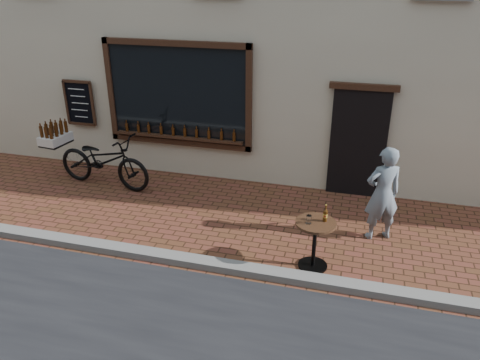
# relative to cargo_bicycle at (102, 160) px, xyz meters

# --- Properties ---
(ground) EXTENTS (90.00, 90.00, 0.00)m
(ground) POSITION_rel_cargo_bicycle_xyz_m (3.32, -2.49, -0.59)
(ground) COLOR #56301C
(ground) RESTS_ON ground
(kerb) EXTENTS (90.00, 0.25, 0.12)m
(kerb) POSITION_rel_cargo_bicycle_xyz_m (3.32, -2.29, -0.53)
(kerb) COLOR slate
(kerb) RESTS_ON ground
(cargo_bicycle) EXTENTS (2.61, 1.03, 1.24)m
(cargo_bicycle) POSITION_rel_cargo_bicycle_xyz_m (0.00, 0.00, 0.00)
(cargo_bicycle) COLOR black
(cargo_bicycle) RESTS_ON ground
(bistro_table) EXTENTS (0.63, 0.63, 1.08)m
(bistro_table) POSITION_rel_cargo_bicycle_xyz_m (4.74, -1.84, -0.01)
(bistro_table) COLOR black
(bistro_table) RESTS_ON ground
(pedestrian) EXTENTS (0.73, 0.62, 1.69)m
(pedestrian) POSITION_rel_cargo_bicycle_xyz_m (5.71, -0.67, 0.25)
(pedestrian) COLOR slate
(pedestrian) RESTS_ON ground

